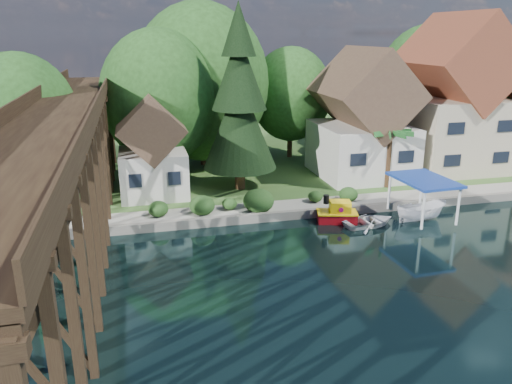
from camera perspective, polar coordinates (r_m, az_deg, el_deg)
The scene contains 15 objects.
ground at distance 29.22m, azimuth 12.38°, elevation -8.16°, with size 140.00×140.00×0.00m, color black.
bank at distance 59.99m, azimuth -1.79°, elevation 5.86°, with size 140.00×52.00×0.50m, color #2D5220.
seawall at distance 37.39m, azimuth 12.66°, elevation -1.84°, with size 60.00×0.40×0.62m, color slate.
promenade at distance 39.31m, azimuth 14.48°, elevation -0.68°, with size 50.00×2.60×0.06m, color gray.
trestle_bridge at distance 29.77m, azimuth -20.82°, elevation 2.55°, with size 4.12×44.18×9.30m.
house_left at distance 44.46m, azimuth 12.06°, elevation 7.72°, with size 7.64×8.64×11.02m.
house_center at distance 49.23m, azimuth 21.53°, elevation 9.34°, with size 8.65×9.18×13.89m.
shed at distance 38.95m, azimuth -11.77°, elevation 4.39°, with size 5.09×5.40×7.85m.
bg_trees at distance 46.88m, azimuth 2.66°, elevation 11.24°, with size 49.90×13.30×10.57m.
shrubs at distance 35.41m, azimuth -0.75°, elevation -0.93°, with size 15.76×2.47×1.70m.
conifer at distance 39.08m, azimuth -1.92°, elevation 10.15°, with size 5.83×5.83×14.36m.
palm_tree at distance 41.32m, azimuth 15.10°, elevation 6.41°, with size 3.55×3.55×5.02m.
tugboat at distance 35.09m, azimuth 9.31°, elevation -2.45°, with size 3.04×2.16×2.00m.
boat_white_a at distance 34.90m, azimuth 12.84°, elevation -3.15°, with size 2.66×3.72×0.77m, color white.
boat_canopy at distance 36.47m, azimuth 18.42°, elevation -1.17°, with size 3.91×4.91×3.06m.
Camera 1 is at (-12.11, -23.45, 12.53)m, focal length 35.00 mm.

